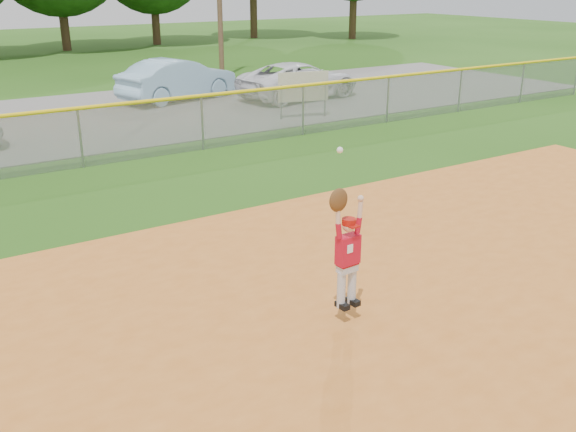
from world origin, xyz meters
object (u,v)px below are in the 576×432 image
object	(u,v)px
car_white_b	(299,80)
ballplayer	(346,248)
sponsor_sign	(303,88)
car_blue	(178,79)

from	to	relation	value
car_white_b	ballplayer	xyz separation A→B (m)	(-9.10, -14.98, 0.39)
sponsor_sign	ballplayer	world-z (taller)	ballplayer
car_white_b	car_blue	bearing A→B (deg)	54.91
car_blue	ballplayer	world-z (taller)	ballplayer
car_white_b	sponsor_sign	world-z (taller)	sponsor_sign
car_white_b	sponsor_sign	xyz separation A→B (m)	(-1.97, -3.25, 0.31)
car_white_b	sponsor_sign	bearing A→B (deg)	141.93
ballplayer	car_blue	bearing A→B (deg)	73.94
car_blue	ballplayer	xyz separation A→B (m)	(-4.95, -17.21, 0.30)
car_blue	ballplayer	bearing A→B (deg)	148.32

